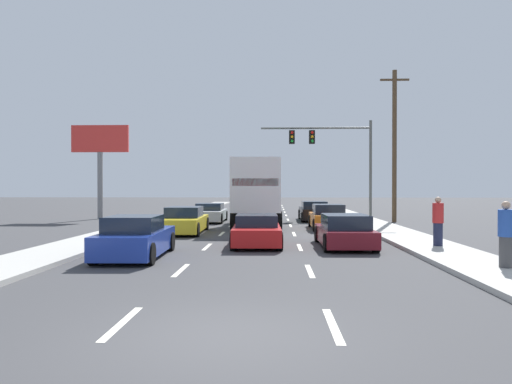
# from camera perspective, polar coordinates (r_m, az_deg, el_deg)

# --- Properties ---
(ground_plane) EXTENTS (140.00, 140.00, 0.00)m
(ground_plane) POSITION_cam_1_polar(r_m,az_deg,el_deg) (32.16, 0.77, -3.34)
(ground_plane) COLOR #3D3D3F
(sidewalk_right) EXTENTS (2.26, 80.00, 0.14)m
(sidewalk_right) POSITION_cam_1_polar(r_m,az_deg,el_deg) (27.73, 13.84, -3.84)
(sidewalk_right) COLOR #B2AFA8
(sidewalk_right) RESTS_ON ground_plane
(sidewalk_left) EXTENTS (2.26, 80.00, 0.14)m
(sidewalk_left) POSITION_cam_1_polar(r_m,az_deg,el_deg) (28.08, -12.64, -3.78)
(sidewalk_left) COLOR #B2AFA8
(sidewalk_left) RESTS_ON ground_plane
(lane_markings) EXTENTS (3.54, 57.00, 0.01)m
(lane_markings) POSITION_cam_1_polar(r_m,az_deg,el_deg) (30.35, 0.68, -3.57)
(lane_markings) COLOR silver
(lane_markings) RESTS_ON ground_plane
(car_silver) EXTENTS (1.88, 4.22, 1.19)m
(car_silver) POSITION_cam_1_polar(r_m,az_deg,el_deg) (30.75, -5.39, -2.50)
(car_silver) COLOR #B7BABF
(car_silver) RESTS_ON ground_plane
(car_yellow) EXTENTS (1.97, 4.67, 1.26)m
(car_yellow) POSITION_cam_1_polar(r_m,az_deg,el_deg) (23.55, -8.39, -3.39)
(car_yellow) COLOR yellow
(car_yellow) RESTS_ON ground_plane
(car_blue) EXTENTS (1.93, 4.28, 1.32)m
(car_blue) POSITION_cam_1_polar(r_m,az_deg,el_deg) (15.72, -13.95, -5.30)
(car_blue) COLOR #1E389E
(car_blue) RESTS_ON ground_plane
(box_truck) EXTENTS (2.73, 8.13, 3.66)m
(box_truck) POSITION_cam_1_polar(r_m,az_deg,el_deg) (27.11, 0.15, 0.29)
(box_truck) COLOR white
(box_truck) RESTS_ON ground_plane
(car_red) EXTENTS (1.95, 4.51, 1.17)m
(car_red) POSITION_cam_1_polar(r_m,az_deg,el_deg) (18.56, 0.09, -4.56)
(car_red) COLOR red
(car_red) RESTS_ON ground_plane
(car_black) EXTENTS (1.84, 4.50, 1.28)m
(car_black) POSITION_cam_1_polar(r_m,az_deg,el_deg) (32.14, 6.79, -2.28)
(car_black) COLOR black
(car_black) RESTS_ON ground_plane
(car_orange) EXTENTS (1.82, 4.12, 1.31)m
(car_orange) POSITION_cam_1_polar(r_m,az_deg,el_deg) (25.73, 8.44, -3.01)
(car_orange) COLOR orange
(car_orange) RESTS_ON ground_plane
(car_maroon) EXTENTS (1.91, 4.19, 1.21)m
(car_maroon) POSITION_cam_1_polar(r_m,az_deg,el_deg) (18.18, 10.33, -4.61)
(car_maroon) COLOR maroon
(car_maroon) RESTS_ON ground_plane
(traffic_signal_mast) EXTENTS (7.97, 0.69, 6.99)m
(traffic_signal_mast) POSITION_cam_1_polar(r_m,az_deg,el_deg) (35.47, 8.13, 5.43)
(traffic_signal_mast) COLOR #595B56
(traffic_signal_mast) RESTS_ON ground_plane
(utility_pole_mid) EXTENTS (1.80, 0.28, 9.52)m
(utility_pole_mid) POSITION_cam_1_polar(r_m,az_deg,el_deg) (31.80, 15.91, 5.43)
(utility_pole_mid) COLOR brown
(utility_pole_mid) RESTS_ON ground_plane
(roadside_billboard) EXTENTS (3.96, 0.36, 6.46)m
(roadside_billboard) POSITION_cam_1_polar(r_m,az_deg,el_deg) (35.29, -17.81, 4.46)
(roadside_billboard) COLOR slate
(roadside_billboard) RESTS_ON ground_plane
(pedestrian_near_corner) EXTENTS (0.38, 0.38, 1.70)m
(pedestrian_near_corner) POSITION_cam_1_polar(r_m,az_deg,el_deg) (14.05, 27.22, -4.45)
(pedestrian_near_corner) COLOR #3F3F42
(pedestrian_near_corner) RESTS_ON sidewalk_right
(pedestrian_mid_block) EXTENTS (0.38, 0.38, 1.72)m
(pedestrian_mid_block) POSITION_cam_1_polar(r_m,az_deg,el_deg) (18.27, 20.55, -3.24)
(pedestrian_mid_block) COLOR #1E233F
(pedestrian_mid_block) RESTS_ON sidewalk_right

